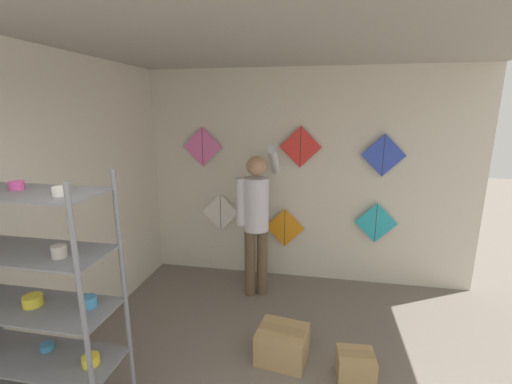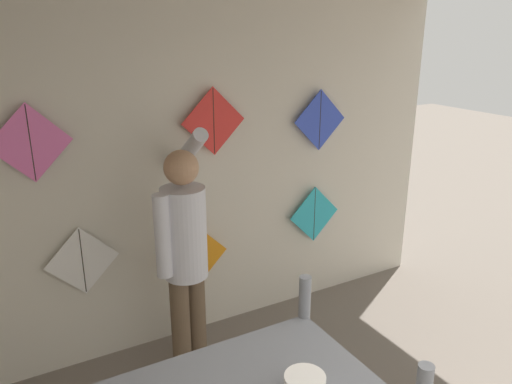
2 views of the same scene
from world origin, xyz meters
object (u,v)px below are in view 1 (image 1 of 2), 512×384
Objects in this scene: shelf_rack at (34,311)px; kite_1 at (285,228)px; kite_4 at (300,147)px; shopkeeper at (256,214)px; kite_2 at (376,223)px; kite_0 at (221,212)px; kite_5 at (383,155)px; cardboard_box at (282,344)px; kite_3 at (202,147)px; cardboard_box_spare at (355,366)px.

shelf_rack reaches higher than kite_1.
kite_1 is 1.00× the size of kite_4.
shopkeeper is 1.57m from kite_2.
kite_5 is (2.09, 0.00, 0.85)m from kite_0.
kite_4 is at bearing 180.00° from kite_5.
kite_2 is 1.00× the size of kite_4.
kite_5 is (1.03, 1.63, 1.58)m from cardboard_box.
cardboard_box is 0.93× the size of kite_3.
kite_3 reaches higher than cardboard_box_spare.
kite_4 reaches higher than cardboard_box.
kite_4 is at bearing 180.00° from kite_2.
cardboard_box_spare is at bearing -42.15° from kite_3.
kite_1 is (-0.16, 1.63, 0.57)m from cardboard_box.
kite_1 is (0.90, 0.00, -0.17)m from kite_0.
kite_5 is at bearing 0.00° from kite_1.
shelf_rack is 3.64× the size of kite_3.
kite_0 reaches higher than cardboard_box_spare.
kite_5 is (2.32, 0.00, -0.06)m from kite_3.
kite_3 is (-1.13, 0.00, 1.07)m from kite_1.
cardboard_box_spare is at bearing -101.63° from kite_2.
shopkeeper reaches higher than cardboard_box.
kite_2 is (0.36, 1.76, 0.74)m from cardboard_box_spare.
kite_4 is 1.00× the size of kite_5.
kite_1 reaches higher than cardboard_box.
kite_5 reaches higher than cardboard_box.
kite_0 is at bearing 82.36° from shelf_rack.
shelf_rack is 3.64× the size of kite_0.
kite_1 is at bearing 0.00° from kite_3.
shelf_rack is 1.03× the size of shopkeeper.
kite_2 reaches higher than cardboard_box.
kite_5 is (0.02, 0.00, 0.87)m from kite_2.
shopkeeper is 3.77× the size of cardboard_box.
shelf_rack is at bearing -131.45° from kite_5.
kite_4 is (-0.63, 1.76, 1.69)m from cardboard_box_spare.
cardboard_box is 2.04m from kite_2.
cardboard_box is at bearing -122.32° from kite_5.
kite_2 is 1.00× the size of kite_3.
cardboard_box_spare is 1.94m from kite_2.
shopkeeper is 3.52× the size of kite_5.
kite_3 is 1.00× the size of kite_5.
kite_1 is 1.56m from kite_3.
kite_1 is at bearing 65.48° from shelf_rack.
kite_3 reaches higher than kite_5.
kite_2 is at bearing 180.00° from kite_5.
kite_0 is 2.26m from kite_5.
kite_2 is at bearing 58.17° from cardboard_box.
cardboard_box is at bearing -90.63° from kite_4.
kite_2 is at bearing 0.00° from kite_4.
cardboard_box is 0.93× the size of kite_4.
shopkeeper is at bearing -120.29° from kite_1.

